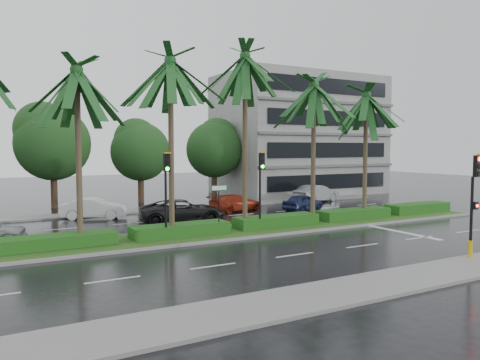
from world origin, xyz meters
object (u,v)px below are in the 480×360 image
car_blue (303,202)px  car_grey (317,193)px  street_sign (219,197)px  car_darkgrey (183,211)px  car_white (94,208)px  signal_near (474,201)px  signal_median_left (166,183)px  car_red (236,203)px

car_blue → car_grey: (4.50, 4.04, 0.11)m
street_sign → car_darkgrey: size_ratio=0.48×
car_white → car_darkgrey: size_ratio=0.78×
signal_near → car_grey: 21.33m
car_darkgrey → signal_near: bearing=-145.1°
signal_median_left → car_darkgrey: bearing=60.4°
signal_near → car_red: signal_near is taller
signal_median_left → car_grey: size_ratio=0.97×
car_white → car_blue: car_white is taller
car_red → signal_near: bearing=174.0°
signal_near → car_white: bearing=120.5°
car_grey → car_darkgrey: bearing=98.3°
signal_near → car_red: 18.28m
car_darkgrey → car_grey: size_ratio=1.19×
street_sign → car_grey: size_ratio=0.58×
car_red → car_darkgrey: bearing=109.0°
signal_median_left → car_blue: signal_median_left is taller
car_darkgrey → car_grey: car_darkgrey is taller
signal_median_left → car_grey: bearing=30.2°
car_white → car_darkgrey: 6.37m
signal_median_left → car_blue: bearing=25.4°
car_grey → car_white: bearing=80.8°
car_darkgrey → car_blue: (10.00, 0.88, -0.12)m
signal_near → street_sign: bearing=125.3°
signal_median_left → car_grey: (17.50, 10.20, -2.25)m
car_red → car_grey: size_ratio=0.96×
signal_near → car_red: bearing=94.7°
car_white → car_red: 10.09m
street_sign → car_white: (-4.50, 9.61, -1.43)m
car_white → car_red: car_white is taller
car_white → car_blue: (14.50, -3.63, -0.06)m
signal_median_left → car_blue: size_ratio=1.18×
car_white → car_red: size_ratio=0.98×
street_sign → car_grey: (14.50, 10.02, -1.38)m
signal_near → signal_median_left: size_ratio=1.00×
car_white → street_sign: bearing=-133.1°
street_sign → car_darkgrey: 5.28m
car_red → car_blue: (4.50, -2.26, 0.00)m
signal_median_left → car_red: size_ratio=1.01×
car_grey → signal_median_left: bearing=109.8°
car_white → car_grey: bearing=-67.0°
signal_median_left → car_darkgrey: size_ratio=0.81×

